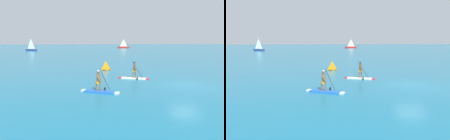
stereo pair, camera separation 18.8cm
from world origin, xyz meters
TOP-DOWN VIEW (x-y plane):
  - ground at (0.00, 0.00)m, footprint 440.00×440.00m
  - paddleboarder_near_left at (-7.48, -1.16)m, footprint 2.82×1.71m
  - paddleboarder_mid_center at (-3.58, 3.60)m, footprint 2.98×1.55m
  - race_marker_buoy at (-5.61, 10.16)m, footprint 1.15×1.15m
  - sailboat_left_horizon at (-27.61, 65.27)m, footprint 4.88×4.66m
  - sailboat_right_horizon at (13.84, 90.04)m, footprint 6.08×1.87m

SIDE VIEW (x-z plane):
  - ground at x=0.00m, z-range 0.00..0.00m
  - paddleboarder_near_left at x=-7.48m, z-range -0.49..1.22m
  - paddleboarder_mid_center at x=-3.58m, z-range -0.52..1.28m
  - race_marker_buoy at x=-5.61m, z-range -0.07..1.09m
  - sailboat_right_horizon at x=13.84m, z-range -2.28..3.58m
  - sailboat_left_horizon at x=-27.61m, z-range -2.16..3.57m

